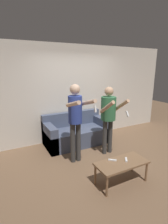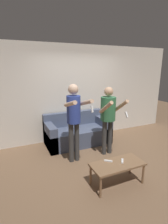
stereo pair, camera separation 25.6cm
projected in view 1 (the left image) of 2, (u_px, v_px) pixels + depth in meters
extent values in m
plane|color=brown|center=(104.00, 159.00, 4.08)|extent=(14.00, 14.00, 0.00)
cube|color=silver|center=(75.00, 93.00, 5.08)|extent=(6.40, 0.06, 2.70)
cube|color=#4C5670|center=(77.00, 136.00, 4.86)|extent=(1.75, 0.84, 0.44)
cube|color=#4C5670|center=(72.00, 118.00, 5.05)|extent=(1.75, 0.16, 0.40)
cube|color=#4C5670|center=(50.00, 137.00, 4.48)|extent=(0.20, 0.84, 0.66)
cube|color=#4C5670|center=(101.00, 128.00, 5.18)|extent=(0.20, 0.84, 0.66)
cylinder|color=#383838|center=(73.00, 143.00, 3.86)|extent=(0.11, 0.11, 0.92)
cylinder|color=#383838|center=(78.00, 142.00, 3.92)|extent=(0.11, 0.11, 0.92)
cylinder|color=#2D429E|center=(75.00, 110.00, 3.70)|extent=(0.30, 0.30, 0.59)
sphere|color=beige|center=(75.00, 89.00, 3.59)|extent=(0.22, 0.22, 0.22)
cylinder|color=beige|center=(73.00, 104.00, 3.35)|extent=(0.08, 0.56, 0.23)
cylinder|color=beige|center=(88.00, 102.00, 3.50)|extent=(0.08, 0.56, 0.23)
cube|color=white|center=(95.00, 109.00, 3.29)|extent=(0.04, 0.06, 0.13)
cylinder|color=#383838|center=(105.00, 137.00, 4.25)|extent=(0.11, 0.11, 0.86)
cylinder|color=#383838|center=(110.00, 136.00, 4.32)|extent=(0.11, 0.11, 0.86)
cylinder|color=#337047|center=(108.00, 108.00, 4.11)|extent=(0.35, 0.35, 0.55)
sphere|color=tan|center=(109.00, 91.00, 4.00)|extent=(0.21, 0.21, 0.21)
cylinder|color=tan|center=(107.00, 107.00, 3.80)|extent=(0.08, 0.49, 0.37)
cylinder|color=tan|center=(121.00, 105.00, 3.98)|extent=(0.08, 0.49, 0.37)
cube|color=white|center=(127.00, 114.00, 3.83)|extent=(0.04, 0.10, 0.12)
cube|color=#846042|center=(122.00, 163.00, 3.16)|extent=(0.97, 0.45, 0.04)
cylinder|color=#846042|center=(107.00, 187.00, 2.85)|extent=(0.04, 0.04, 0.38)
cylinder|color=#846042|center=(146.00, 172.00, 3.25)|extent=(0.04, 0.04, 0.38)
cylinder|color=#846042|center=(95.00, 175.00, 3.17)|extent=(0.04, 0.04, 0.38)
cylinder|color=#846042|center=(132.00, 163.00, 3.57)|extent=(0.04, 0.04, 0.38)
cube|color=white|center=(126.00, 160.00, 3.21)|extent=(0.12, 0.14, 0.02)
cube|color=white|center=(112.00, 160.00, 3.20)|extent=(0.14, 0.12, 0.02)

